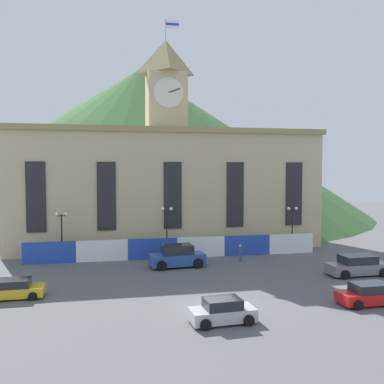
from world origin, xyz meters
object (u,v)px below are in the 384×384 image
car_gray_pickup (358,266)px  street_lamp_far_left (62,225)px  car_yellow_coupe (13,289)px  street_lamp_center (292,219)px  car_red_sedan (370,294)px  car_silver_hatch (222,312)px  pedestrian (240,252)px  car_blue_van (177,257)px  street_lamp_far_right (167,221)px

car_gray_pickup → street_lamp_far_left: bearing=155.8°
car_gray_pickup → car_yellow_coupe: bearing=-178.5°
street_lamp_center → car_yellow_coupe: street_lamp_center is taller
car_gray_pickup → car_red_sedan: bearing=-117.7°
car_silver_hatch → car_yellow_coupe: bearing=-34.2°
car_gray_pickup → car_silver_hatch: 16.99m
car_silver_hatch → street_lamp_center: bearing=-128.3°
car_yellow_coupe → car_red_sedan: (24.08, -6.33, 0.05)m
street_lamp_center → pedestrian: size_ratio=2.90×
car_silver_hatch → car_red_sedan: 10.90m
street_lamp_far_left → car_red_sedan: size_ratio=1.10×
car_gray_pickup → pedestrian: car_gray_pickup is taller
car_blue_van → pedestrian: size_ratio=3.09×
car_gray_pickup → pedestrian: size_ratio=3.11×
street_lamp_far_left → street_lamp_far_right: (10.62, -0.00, 0.20)m
street_lamp_far_right → car_gray_pickup: size_ratio=0.97×
pedestrian → car_silver_hatch: bearing=104.5°
car_red_sedan → pedestrian: bearing=-73.2°
car_yellow_coupe → car_red_sedan: 24.90m
car_silver_hatch → pedestrian: pedestrian is taller
car_silver_hatch → street_lamp_far_left: bearing=-65.0°
car_blue_van → pedestrian: car_blue_van is taller
car_blue_van → pedestrian: bearing=3.9°
street_lamp_center → car_yellow_coupe: size_ratio=1.17×
car_gray_pickup → car_red_sedan: car_gray_pickup is taller
street_lamp_far_left → car_silver_hatch: (11.09, -20.00, -2.86)m
street_lamp_far_right → car_yellow_coupe: (-12.81, -12.26, -3.12)m
street_lamp_far_right → pedestrian: bearing=-30.6°
car_silver_hatch → car_blue_van: car_blue_van is taller
car_silver_hatch → street_lamp_far_right: bearing=-92.7°
car_red_sedan → car_gray_pickup: bearing=-117.5°
street_lamp_far_right → car_red_sedan: (11.27, -18.59, -3.08)m
street_lamp_far_right → pedestrian: street_lamp_far_right is taller
car_silver_hatch → pedestrian: bearing=-115.5°
street_lamp_center → street_lamp_far_left: bearing=180.0°
street_lamp_far_right → car_yellow_coupe: 18.00m
car_gray_pickup → car_yellow_coupe: size_ratio=1.26×
car_blue_van → pedestrian: (6.54, 1.11, -0.03)m
street_lamp_far_left → pedestrian: (17.40, -4.01, -2.62)m
car_silver_hatch → car_yellow_coupe: car_silver_hatch is taller
car_silver_hatch → car_yellow_coupe: 15.37m
street_lamp_far_left → car_yellow_coupe: (-2.19, -12.26, -2.93)m
car_silver_hatch → car_blue_van: size_ratio=0.76×
car_red_sedan → car_blue_van: car_blue_van is taller
car_blue_van → car_silver_hatch: bearing=-94.9°
street_lamp_far_left → car_red_sedan: 28.86m
street_lamp_far_right → car_silver_hatch: bearing=-88.7°
street_lamp_far_left → street_lamp_center: size_ratio=0.98×
street_lamp_far_right → car_gray_pickup: (15.03, -11.26, -2.94)m
car_gray_pickup → pedestrian: (-8.26, 7.25, 0.12)m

